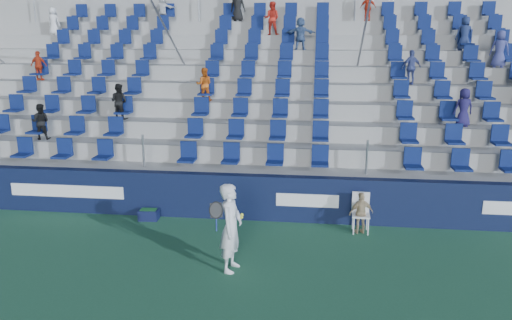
{
  "coord_description": "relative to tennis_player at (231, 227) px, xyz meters",
  "views": [
    {
      "loc": [
        1.65,
        -9.19,
        4.79
      ],
      "look_at": [
        0.2,
        2.8,
        1.7
      ],
      "focal_mm": 35.0,
      "sensor_mm": 36.0,
      "label": 1
    }
  ],
  "objects": [
    {
      "name": "ground",
      "position": [
        -0.0,
        -0.19,
        -0.93
      ],
      "size": [
        70.0,
        70.0,
        0.0
      ],
      "primitive_type": "plane",
      "color": "#2B6443",
      "rests_on": "ground"
    },
    {
      "name": "sponsor_wall",
      "position": [
        0.0,
        2.96,
        -0.33
      ],
      "size": [
        24.0,
        0.32,
        1.2
      ],
      "color": "#0E1635",
      "rests_on": "ground"
    },
    {
      "name": "grandstand",
      "position": [
        -0.0,
        8.05,
        1.2
      ],
      "size": [
        24.0,
        8.17,
        6.63
      ],
      "color": "gray",
      "rests_on": "ground"
    },
    {
      "name": "tennis_player",
      "position": [
        0.0,
        0.0,
        0.0
      ],
      "size": [
        0.69,
        0.74,
        1.86
      ],
      "color": "silver",
      "rests_on": "ground"
    },
    {
      "name": "line_judge_chair",
      "position": [
        2.82,
        2.46,
        -0.38
      ],
      "size": [
        0.44,
        0.45,
        0.98
      ],
      "color": "white",
      "rests_on": "ground"
    },
    {
      "name": "line_judge",
      "position": [
        2.82,
        2.31,
        -0.41
      ],
      "size": [
        0.66,
        0.43,
        1.04
      ],
      "primitive_type": "imported",
      "rotation": [
        0.0,
        0.0,
        3.45
      ],
      "color": "tan",
      "rests_on": "ground"
    },
    {
      "name": "ball_bin",
      "position": [
        -2.64,
        2.56,
        -0.78
      ],
      "size": [
        0.53,
        0.36,
        0.29
      ],
      "color": "#0F1539",
      "rests_on": "ground"
    }
  ]
}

